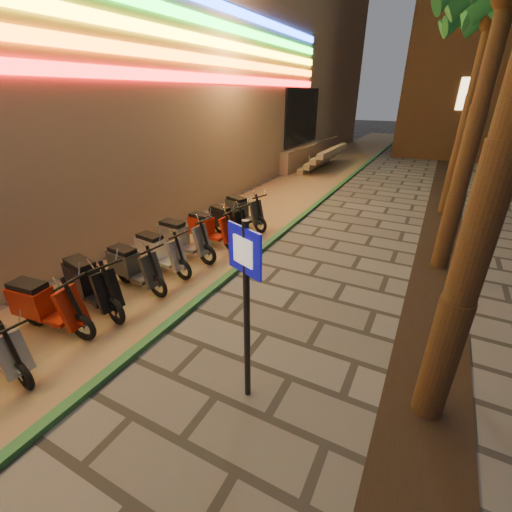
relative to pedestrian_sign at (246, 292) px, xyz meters
The scene contains 15 objects.
ground 2.40m from the pedestrian_sign, 138.58° to the right, with size 120.00×120.00×0.00m, color #474442.
parking_strip 9.86m from the pedestrian_sign, 113.20° to the left, with size 3.40×60.00×0.01m, color #8C7251.
green_curb 9.33m from the pedestrian_sign, 103.39° to the left, with size 0.18×60.00×0.10m, color #225D31.
planting_strip 4.91m from the pedestrian_sign, 58.78° to the left, with size 1.20×40.00×0.02m, color black.
mall_building 19.78m from the pedestrian_sign, 151.83° to the left, with size 24.23×44.00×15.00m.
palm_d 11.93m from the pedestrian_sign, 77.72° to the left, with size 2.97×3.02×7.16m.
pedestrian_sign is the anchor object (origin of this frame).
scooter_5 4.23m from the pedestrian_sign, behind, with size 1.79×0.71×1.26m.
scooter_6 4.13m from the pedestrian_sign, behind, with size 1.86×0.84×1.30m.
scooter_7 4.29m from the pedestrian_sign, 158.13° to the left, with size 1.70×0.63×1.20m.
scooter_8 4.68m from the pedestrian_sign, 147.80° to the left, with size 1.71×0.64×1.20m.
scooter_9 5.20m from the pedestrian_sign, 139.17° to the left, with size 1.80×0.63×1.27m.
scooter_10 5.81m from the pedestrian_sign, 130.37° to the left, with size 1.68×0.59×1.19m.
scooter_11 6.43m from the pedestrian_sign, 124.89° to the left, with size 1.63×0.84×1.16m.
scooter_12 7.21m from the pedestrian_sign, 120.25° to the left, with size 1.73×0.92×1.23m.
Camera 1 is at (3.06, -2.15, 4.04)m, focal length 24.00 mm.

